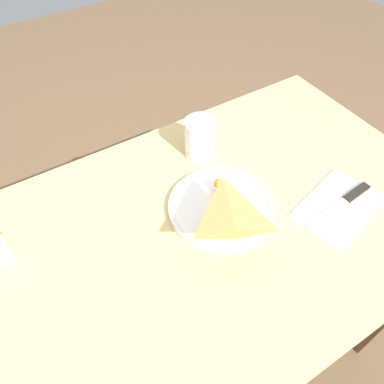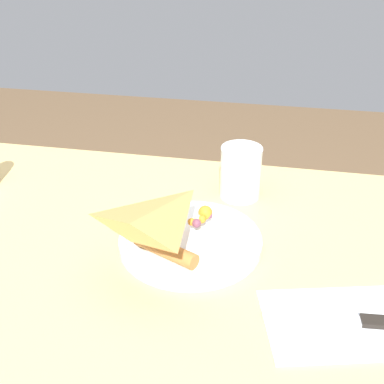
{
  "view_description": "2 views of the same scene",
  "coord_description": "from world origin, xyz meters",
  "px_view_note": "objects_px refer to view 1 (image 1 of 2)",
  "views": [
    {
      "loc": [
        0.21,
        0.37,
        1.42
      ],
      "look_at": [
        -0.06,
        -0.06,
        0.83
      ],
      "focal_mm": 35.0,
      "sensor_mm": 36.0,
      "label": 1
    },
    {
      "loc": [
        -0.23,
        0.59,
        1.23
      ],
      "look_at": [
        -0.09,
        -0.1,
        0.83
      ],
      "focal_mm": 45.0,
      "sensor_mm": 36.0,
      "label": 2
    }
  ],
  "objects_px": {
    "dining_table": "(184,268)",
    "plate_pizza": "(221,205)",
    "napkin_folded": "(338,207)",
    "milk_glass": "(200,138)",
    "butter_knife": "(342,203)"
  },
  "relations": [
    {
      "from": "dining_table",
      "to": "plate_pizza",
      "type": "xyz_separation_m",
      "value": [
        -0.11,
        -0.02,
        0.14
      ]
    },
    {
      "from": "napkin_folded",
      "to": "milk_glass",
      "type": "bearing_deg",
      "value": -61.64
    },
    {
      "from": "napkin_folded",
      "to": "plate_pizza",
      "type": "bearing_deg",
      "value": -30.21
    },
    {
      "from": "dining_table",
      "to": "napkin_folded",
      "type": "distance_m",
      "value": 0.37
    },
    {
      "from": "plate_pizza",
      "to": "milk_glass",
      "type": "xyz_separation_m",
      "value": [
        -0.06,
        -0.18,
        0.03
      ]
    },
    {
      "from": "milk_glass",
      "to": "butter_knife",
      "type": "bearing_deg",
      "value": 119.88
    },
    {
      "from": "plate_pizza",
      "to": "milk_glass",
      "type": "relative_size",
      "value": 2.29
    },
    {
      "from": "plate_pizza",
      "to": "milk_glass",
      "type": "distance_m",
      "value": 0.19
    },
    {
      "from": "dining_table",
      "to": "napkin_folded",
      "type": "bearing_deg",
      "value": 161.8
    },
    {
      "from": "dining_table",
      "to": "butter_knife",
      "type": "distance_m",
      "value": 0.38
    },
    {
      "from": "napkin_folded",
      "to": "dining_table",
      "type": "bearing_deg",
      "value": -18.2
    },
    {
      "from": "milk_glass",
      "to": "butter_knife",
      "type": "relative_size",
      "value": 0.49
    },
    {
      "from": "milk_glass",
      "to": "napkin_folded",
      "type": "distance_m",
      "value": 0.35
    },
    {
      "from": "butter_knife",
      "to": "napkin_folded",
      "type": "bearing_deg",
      "value": 0.0
    },
    {
      "from": "dining_table",
      "to": "butter_knife",
      "type": "height_order",
      "value": "butter_knife"
    }
  ]
}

